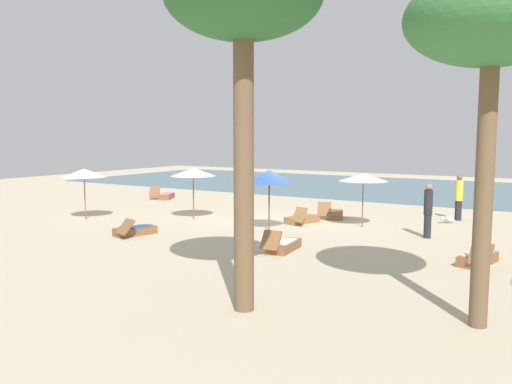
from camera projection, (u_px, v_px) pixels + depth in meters
ground_plane at (272, 226)px, 20.51m from camera, size 60.00×60.00×0.00m
ocean_water at (397, 188)px, 34.89m from camera, size 48.00×16.00×0.06m
umbrella_0 at (363, 177)px, 19.95m from camera, size 1.90×1.90×2.12m
umbrella_1 at (269, 176)px, 19.17m from camera, size 1.78×1.78×2.31m
umbrella_2 at (193, 172)px, 21.89m from camera, size 1.93×1.93×2.21m
umbrella_3 at (84, 173)px, 21.81m from camera, size 1.88×1.88×2.18m
lounger_0 at (478, 258)px, 14.26m from camera, size 0.95×1.74×0.73m
lounger_1 at (302, 219)px, 21.01m from camera, size 1.08×1.74×0.74m
lounger_2 at (283, 245)px, 15.99m from camera, size 0.77×1.72×0.72m
lounger_3 at (134, 230)px, 18.49m from camera, size 1.07×1.80×0.68m
lounger_4 at (334, 214)px, 22.34m from camera, size 1.13×1.73×0.75m
lounger_5 at (165, 196)px, 29.11m from camera, size 1.27×1.72×0.75m
person_0 at (428, 210)px, 17.91m from camera, size 0.38×0.38×1.91m
person_2 at (459, 197)px, 21.69m from camera, size 0.44×0.44×1.93m
palm_0 at (243, 5)px, 9.95m from camera, size 3.12×3.12×7.12m
palm_2 at (492, 24)px, 9.08m from camera, size 3.08×3.08×6.48m
dog at (448, 220)px, 20.95m from camera, size 0.64×0.57×0.31m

